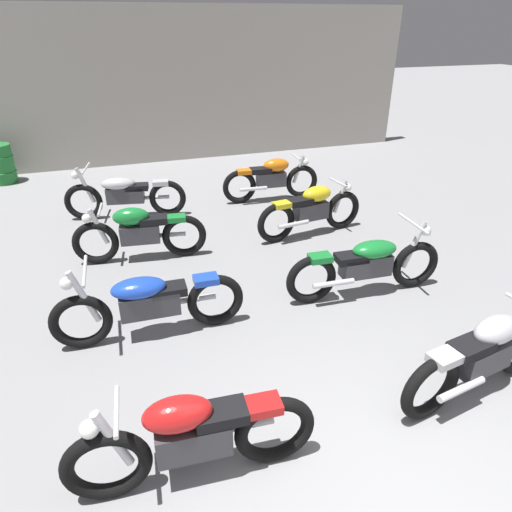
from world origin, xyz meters
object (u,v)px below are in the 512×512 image
Objects in this scene: motorcycle_left_row_3 at (125,194)px; motorcycle_right_row_3 at (272,178)px; motorcycle_left_row_0 at (192,436)px; motorcycle_right_row_1 at (367,264)px; motorcycle_right_row_2 at (311,209)px; oil_drum at (0,164)px; motorcycle_left_row_2 at (139,232)px; motorcycle_right_row_0 at (484,354)px; motorcycle_left_row_1 at (148,302)px.

motorcycle_right_row_3 is (2.85, -0.01, 0.01)m from motorcycle_left_row_3.
motorcycle_left_row_3 is at bearing 179.78° from motorcycle_right_row_3.
motorcycle_left_row_0 is at bearing -115.92° from motorcycle_right_row_3.
motorcycle_left_row_3 is at bearing 126.54° from motorcycle_right_row_1.
motorcycle_right_row_2 is at bearing -88.58° from motorcycle_right_row_3.
motorcycle_right_row_1 is at bearing -52.05° from oil_drum.
motorcycle_right_row_0 is at bearing -54.23° from motorcycle_left_row_2.
motorcycle_left_row_2 is 5.38m from oil_drum.
oil_drum is at bearing 129.67° from motorcycle_left_row_3.
oil_drum is at bearing 118.05° from motorcycle_left_row_2.
motorcycle_right_row_1 is 1.10× the size of motorcycle_right_row_3.
motorcycle_right_row_2 is at bearing -31.75° from motorcycle_left_row_3.
oil_drum is (-2.52, 8.68, -0.03)m from motorcycle_left_row_0.
motorcycle_left_row_0 and motorcycle_right_row_0 have the same top height.
motorcycle_left_row_3 is (-0.08, 1.79, -0.01)m from motorcycle_left_row_2.
motorcycle_right_row_1 is at bearing -93.44° from motorcycle_right_row_2.
motorcycle_right_row_1 is (2.79, -0.00, 0.00)m from motorcycle_left_row_1.
motorcycle_right_row_3 is (2.87, 3.73, 0.01)m from motorcycle_left_row_1.
motorcycle_right_row_3 is at bearing 88.87° from motorcycle_right_row_1.
motorcycle_right_row_3 is at bearing 64.08° from motorcycle_left_row_0.
motorcycle_right_row_1 is 3.73m from motorcycle_right_row_3.
motorcycle_left_row_2 is at bearing -61.95° from oil_drum.
motorcycle_left_row_1 is 1.10× the size of motorcycle_right_row_3.
motorcycle_right_row_1 is at bearing -35.93° from motorcycle_left_row_2.
motorcycle_left_row_2 is 0.91× the size of motorcycle_left_row_3.
motorcycle_left_row_1 is at bearing 92.58° from motorcycle_left_row_0.
motorcycle_left_row_3 is 6.36m from motorcycle_right_row_0.
motorcycle_right_row_0 is 0.90× the size of motorcycle_right_row_1.
motorcycle_right_row_1 is 2.56× the size of oil_drum.
motorcycle_left_row_3 is 4.66m from motorcycle_right_row_1.
motorcycle_right_row_1 is 1.10× the size of motorcycle_right_row_2.
motorcycle_right_row_1 is at bearing -53.46° from motorcycle_left_row_3.
motorcycle_right_row_1 reaches higher than motorcycle_left_row_0.
motorcycle_left_row_0 is 1.98m from motorcycle_left_row_1.
motorcycle_left_row_2 is 3.33m from motorcycle_right_row_1.
motorcycle_right_row_1 is 8.50m from oil_drum.
motorcycle_left_row_2 is (0.01, 3.94, 0.00)m from motorcycle_left_row_0.
motorcycle_left_row_2 is 1.79m from motorcycle_left_row_3.
motorcycle_left_row_1 reaches higher than oil_drum.
motorcycle_left_row_3 reaches higher than motorcycle_left_row_0.
motorcycle_left_row_0 is 2.32× the size of oil_drum.
motorcycle_left_row_3 is 0.99× the size of motorcycle_right_row_1.
motorcycle_left_row_1 reaches higher than motorcycle_right_row_3.
motorcycle_left_row_1 is at bearing -70.04° from oil_drum.
motorcycle_left_row_0 and motorcycle_left_row_2 have the same top height.
motorcycle_left_row_0 is 0.92× the size of motorcycle_left_row_3.
motorcycle_right_row_3 is at bearing 91.42° from motorcycle_right_row_2.
motorcycle_left_row_3 is at bearing 148.25° from motorcycle_right_row_2.
motorcycle_left_row_1 is 3.48m from motorcycle_right_row_0.
motorcycle_left_row_1 and motorcycle_left_row_3 have the same top height.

